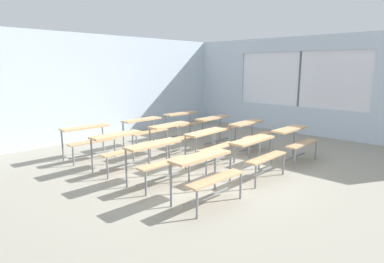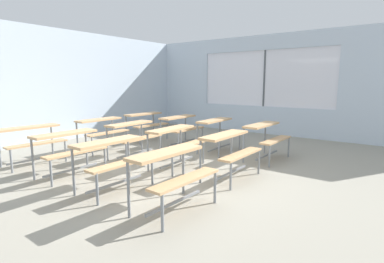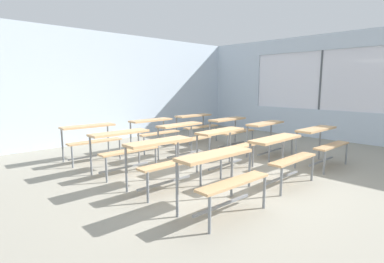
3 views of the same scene
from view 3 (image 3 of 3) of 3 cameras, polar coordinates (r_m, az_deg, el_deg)
The scene contains 15 objects.
ground at distance 5.29m, azimuth 5.22°, elevation -8.86°, with size 10.00×9.00×0.05m, color gray.
wall_back at distance 8.68m, azimuth -17.81°, elevation 7.98°, with size 10.00×0.12×3.00m, color silver.
wall_right at distance 9.35m, azimuth 26.82°, elevation 7.17°, with size 0.12×9.00×3.00m.
desk_bench_r0c0 at distance 3.74m, azimuth 5.56°, elevation -7.05°, with size 1.12×0.62×0.74m.
desk_bench_r0c1 at distance 5.00m, azimuth 16.66°, elevation -3.27°, with size 1.10×0.59×0.74m.
desk_bench_r0c2 at distance 6.34m, azimuth 23.43°, elevation -1.10°, with size 1.11×0.61×0.74m.
desk_bench_r1c0 at distance 4.57m, azimuth -5.48°, elevation -4.08°, with size 1.11×0.61×0.74m.
desk_bench_r1c1 at distance 5.61m, azimuth 6.30°, elevation -1.62°, with size 1.13×0.65×0.74m.
desk_bench_r1c2 at distance 6.89m, azimuth 14.55°, elevation 0.13°, with size 1.12×0.62×0.74m.
desk_bench_r2c0 at distance 5.52m, azimuth -13.03°, elevation -1.98°, with size 1.10×0.59×0.74m.
desk_bench_r2c1 at distance 6.44m, azimuth -1.64°, elevation -0.19°, with size 1.12×0.63×0.74m.
desk_bench_r2c2 at distance 7.52m, azimuth 7.43°, elevation 1.07°, with size 1.11×0.60×0.74m.
desk_bench_r3c0 at distance 6.58m, azimuth -18.76°, elevation -0.48°, with size 1.13×0.65×0.74m.
desk_bench_r3c1 at distance 7.32m, azimuth -7.29°, elevation 0.86°, with size 1.10×0.60×0.74m.
desk_bench_r3c2 at distance 8.32m, azimuth 0.80°, elevation 1.92°, with size 1.13×0.64×0.74m.
Camera 3 is at (-3.80, -3.30, 1.60)m, focal length 28.00 mm.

